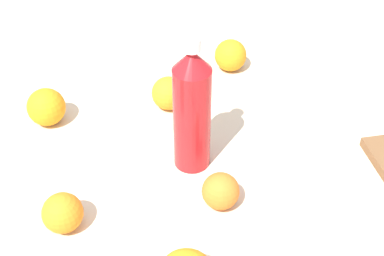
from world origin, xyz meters
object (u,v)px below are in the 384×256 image
water_bottle (192,110)px  orange_3 (46,107)px  orange_4 (231,55)px  orange_5 (168,93)px  orange_0 (221,191)px  orange_1 (63,213)px

water_bottle → orange_3: water_bottle is taller
orange_4 → orange_5: size_ratio=1.04×
orange_3 → orange_4: orange_3 is taller
orange_0 → orange_5: 0.28m
water_bottle → orange_3: bearing=73.7°
orange_4 → orange_5: 0.19m
orange_4 → water_bottle: bearing=175.9°
orange_1 → orange_3: bearing=29.1°
orange_1 → orange_0: bearing=-67.6°
orange_0 → orange_1: size_ratio=0.96×
water_bottle → orange_1: 0.27m
orange_3 → orange_5: bearing=-66.5°
orange_1 → orange_4: orange_4 is taller
orange_3 → orange_5: orange_3 is taller
orange_1 → orange_4: bearing=-20.8°
orange_3 → orange_4: bearing=-51.1°
orange_0 → orange_3: (0.14, 0.37, 0.01)m
orange_5 → orange_0: bearing=-148.6°
water_bottle → orange_5: water_bottle is taller
orange_0 → orange_5: bearing=31.4°
orange_0 → orange_3: 0.40m
water_bottle → orange_4: (0.32, -0.02, -0.08)m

